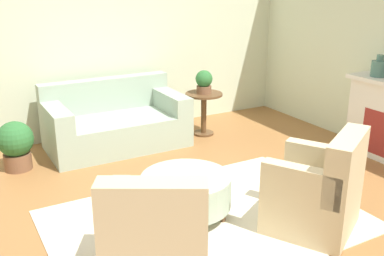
{
  "coord_description": "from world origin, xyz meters",
  "views": [
    {
      "loc": [
        -1.97,
        -3.24,
        2.21
      ],
      "look_at": [
        0.15,
        0.55,
        0.75
      ],
      "focal_mm": 42.0,
      "sensor_mm": 36.0,
      "label": 1
    }
  ],
  "objects_px": {
    "armchair_right": "(318,192)",
    "side_table": "(204,106)",
    "couch": "(115,123)",
    "vase_mantel_near": "(379,68)",
    "potted_plant_on_side_table": "(204,82)",
    "ottoman_table": "(186,191)",
    "potted_plant_floor": "(16,144)",
    "armchair_left": "(156,241)"
  },
  "relations": [
    {
      "from": "armchair_right",
      "to": "side_table",
      "type": "distance_m",
      "value": 2.81
    },
    {
      "from": "couch",
      "to": "vase_mantel_near",
      "type": "distance_m",
      "value": 3.5
    },
    {
      "from": "armchair_right",
      "to": "potted_plant_on_side_table",
      "type": "distance_m",
      "value": 2.85
    },
    {
      "from": "couch",
      "to": "potted_plant_on_side_table",
      "type": "height_order",
      "value": "potted_plant_on_side_table"
    },
    {
      "from": "armchair_right",
      "to": "ottoman_table",
      "type": "xyz_separation_m",
      "value": [
        -0.94,
        0.77,
        -0.09
      ]
    },
    {
      "from": "potted_plant_on_side_table",
      "to": "side_table",
      "type": "bearing_deg",
      "value": 0.0
    },
    {
      "from": "couch",
      "to": "potted_plant_floor",
      "type": "relative_size",
      "value": 3.05
    },
    {
      "from": "armchair_left",
      "to": "potted_plant_on_side_table",
      "type": "xyz_separation_m",
      "value": [
        2.06,
        2.78,
        0.43
      ]
    },
    {
      "from": "ottoman_table",
      "to": "vase_mantel_near",
      "type": "height_order",
      "value": "vase_mantel_near"
    },
    {
      "from": "couch",
      "to": "vase_mantel_near",
      "type": "height_order",
      "value": "vase_mantel_near"
    },
    {
      "from": "vase_mantel_near",
      "to": "armchair_left",
      "type": "bearing_deg",
      "value": -163.2
    },
    {
      "from": "vase_mantel_near",
      "to": "potted_plant_floor",
      "type": "relative_size",
      "value": 0.46
    },
    {
      "from": "armchair_left",
      "to": "ottoman_table",
      "type": "relative_size",
      "value": 1.17
    },
    {
      "from": "couch",
      "to": "potted_plant_on_side_table",
      "type": "relative_size",
      "value": 5.5
    },
    {
      "from": "armchair_right",
      "to": "ottoman_table",
      "type": "relative_size",
      "value": 1.17
    },
    {
      "from": "potted_plant_on_side_table",
      "to": "potted_plant_floor",
      "type": "distance_m",
      "value": 2.66
    },
    {
      "from": "side_table",
      "to": "armchair_left",
      "type": "bearing_deg",
      "value": -126.49
    },
    {
      "from": "vase_mantel_near",
      "to": "potted_plant_floor",
      "type": "xyz_separation_m",
      "value": [
        -4.16,
        1.69,
        -0.81
      ]
    },
    {
      "from": "ottoman_table",
      "to": "vase_mantel_near",
      "type": "bearing_deg",
      "value": 6.13
    },
    {
      "from": "armchair_right",
      "to": "ottoman_table",
      "type": "bearing_deg",
      "value": 140.64
    },
    {
      "from": "vase_mantel_near",
      "to": "potted_plant_on_side_table",
      "type": "bearing_deg",
      "value": 132.48
    },
    {
      "from": "vase_mantel_near",
      "to": "potted_plant_on_side_table",
      "type": "xyz_separation_m",
      "value": [
        -1.55,
        1.69,
        -0.34
      ]
    },
    {
      "from": "armchair_left",
      "to": "vase_mantel_near",
      "type": "xyz_separation_m",
      "value": [
        3.6,
        1.09,
        0.76
      ]
    },
    {
      "from": "armchair_left",
      "to": "potted_plant_floor",
      "type": "distance_m",
      "value": 2.83
    },
    {
      "from": "ottoman_table",
      "to": "side_table",
      "type": "distance_m",
      "value": 2.44
    },
    {
      "from": "side_table",
      "to": "potted_plant_on_side_table",
      "type": "distance_m",
      "value": 0.37
    },
    {
      "from": "armchair_right",
      "to": "vase_mantel_near",
      "type": "height_order",
      "value": "vase_mantel_near"
    },
    {
      "from": "potted_plant_on_side_table",
      "to": "vase_mantel_near",
      "type": "bearing_deg",
      "value": -47.52
    },
    {
      "from": "side_table",
      "to": "vase_mantel_near",
      "type": "xyz_separation_m",
      "value": [
        1.55,
        -1.69,
        0.7
      ]
    },
    {
      "from": "ottoman_table",
      "to": "vase_mantel_near",
      "type": "xyz_separation_m",
      "value": [
        2.93,
        0.31,
        0.85
      ]
    },
    {
      "from": "armchair_right",
      "to": "potted_plant_floor",
      "type": "relative_size",
      "value": 1.68
    },
    {
      "from": "ottoman_table",
      "to": "side_table",
      "type": "bearing_deg",
      "value": 55.36
    },
    {
      "from": "ottoman_table",
      "to": "potted_plant_on_side_table",
      "type": "xyz_separation_m",
      "value": [
        1.39,
        2.01,
        0.52
      ]
    },
    {
      "from": "vase_mantel_near",
      "to": "armchair_right",
      "type": "bearing_deg",
      "value": -151.35
    },
    {
      "from": "armchair_left",
      "to": "side_table",
      "type": "distance_m",
      "value": 3.46
    },
    {
      "from": "armchair_left",
      "to": "potted_plant_floor",
      "type": "height_order",
      "value": "armchair_left"
    },
    {
      "from": "armchair_right",
      "to": "potted_plant_floor",
      "type": "xyz_separation_m",
      "value": [
        -2.17,
        2.78,
        -0.05
      ]
    },
    {
      "from": "couch",
      "to": "potted_plant_on_side_table",
      "type": "xyz_separation_m",
      "value": [
        1.29,
        -0.19,
        0.48
      ]
    },
    {
      "from": "couch",
      "to": "side_table",
      "type": "distance_m",
      "value": 1.31
    },
    {
      "from": "ottoman_table",
      "to": "vase_mantel_near",
      "type": "distance_m",
      "value": 3.07
    },
    {
      "from": "potted_plant_on_side_table",
      "to": "potted_plant_floor",
      "type": "bearing_deg",
      "value": -179.92
    },
    {
      "from": "ottoman_table",
      "to": "potted_plant_on_side_table",
      "type": "relative_size",
      "value": 2.58
    }
  ]
}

